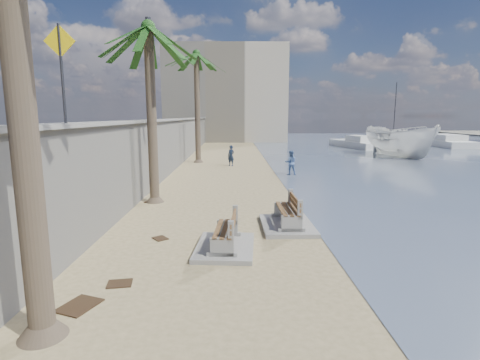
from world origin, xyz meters
name	(u,v)px	position (x,y,z in m)	size (l,w,h in m)	color
ground_plane	(266,282)	(0.00, 0.00, 0.00)	(140.00, 140.00, 0.00)	tan
seawall	(175,144)	(-5.20, 20.00, 1.75)	(0.45, 70.00, 3.50)	gray
wall_cap	(174,119)	(-5.20, 20.00, 3.55)	(0.80, 70.00, 0.12)	gray
end_building	(226,95)	(-2.00, 52.00, 7.00)	(18.00, 12.00, 14.00)	#B7AA93
bench_near	(287,214)	(1.08, 4.29, 0.46)	(1.77, 2.56, 1.06)	gray
bench_far	(225,235)	(-1.01, 2.16, 0.44)	(1.78, 2.49, 1.00)	gray
palm_mid	(148,30)	(-4.28, 8.22, 7.33)	(5.00, 5.00, 8.33)	brown
palm_back	(196,56)	(-3.71, 22.76, 8.53)	(5.00, 5.00, 9.58)	brown
pedestrian_sign	(61,60)	(-5.00, 1.50, 5.15)	(0.78, 0.07, 2.40)	#2D2D33
streetlight	(150,60)	(-5.10, 12.00, 6.64)	(0.28, 0.28, 5.12)	#2D2D33
person_a	(231,154)	(-0.98, 20.52, 0.91)	(0.66, 0.44, 1.82)	#152139
person_b	(291,161)	(2.95, 16.05, 0.88)	(0.85, 0.66, 1.76)	#4B699C
boat_cruiser	(400,140)	(14.89, 26.91, 1.59)	(3.39, 3.49, 3.99)	silver
yacht_near	(440,143)	(26.42, 40.84, 0.35)	(12.50, 3.50, 1.50)	silver
yacht_far	(355,145)	(14.08, 37.52, 0.35)	(8.86, 2.48, 1.50)	silver
sailboat_west	(393,140)	(23.25, 48.13, 0.31)	(7.11, 4.76, 8.80)	silver
debris_a	(79,306)	(-3.88, -1.08, 0.01)	(0.78, 0.62, 0.03)	#382616
debris_b	(120,284)	(-3.37, -0.08, 0.01)	(0.55, 0.44, 0.03)	#382616
debris_c	(153,201)	(-4.40, 8.36, 0.01)	(0.74, 0.59, 0.03)	#382616
debris_d	(160,238)	(-3.06, 3.12, 0.01)	(0.46, 0.37, 0.03)	#382616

